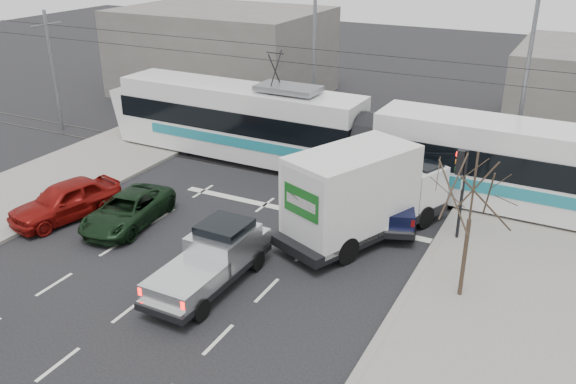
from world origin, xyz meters
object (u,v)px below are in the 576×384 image
at_px(street_lamp_far, 311,47).
at_px(red_car, 66,200).
at_px(silver_pickup, 214,257).
at_px(box_truck, 363,194).
at_px(navy_pickup, 389,194).
at_px(tram, 369,142).
at_px(bare_tree, 473,193).
at_px(green_car, 128,210).
at_px(street_lamp_near, 522,75).
at_px(traffic_signal, 461,175).

bearing_deg(street_lamp_far, red_car, -106.16).
bearing_deg(silver_pickup, street_lamp_far, 104.71).
height_order(box_truck, navy_pickup, box_truck).
bearing_deg(navy_pickup, tram, 103.69).
height_order(navy_pickup, red_car, navy_pickup).
xyz_separation_m(box_truck, navy_pickup, (0.40, 2.15, -0.78)).
distance_m(bare_tree, red_car, 16.43).
relative_size(navy_pickup, green_car, 1.15).
height_order(street_lamp_near, navy_pickup, street_lamp_near).
relative_size(traffic_signal, box_truck, 0.46).
height_order(silver_pickup, box_truck, box_truck).
xyz_separation_m(street_lamp_far, navy_pickup, (7.71, -8.69, -4.06)).
xyz_separation_m(street_lamp_near, green_car, (-13.09, -12.22, -4.46)).
bearing_deg(street_lamp_near, red_car, -140.81).
bearing_deg(navy_pickup, bare_tree, -69.34).
xyz_separation_m(street_lamp_near, navy_pickup, (-3.79, -6.69, -4.06)).
relative_size(street_lamp_near, tram, 0.32).
bearing_deg(box_truck, tram, 130.76).
distance_m(tram, silver_pickup, 11.05).
height_order(street_lamp_far, green_car, street_lamp_far).
height_order(bare_tree, traffic_signal, bare_tree).
bearing_deg(street_lamp_near, navy_pickup, -119.50).
bearing_deg(tram, red_car, -134.96).
bearing_deg(tram, silver_pickup, -96.75).
bearing_deg(bare_tree, red_car, -175.05).
bearing_deg(green_car, bare_tree, -3.88).
bearing_deg(box_truck, navy_pickup, 102.35).
xyz_separation_m(traffic_signal, tram, (-5.08, 4.07, -0.71)).
distance_m(traffic_signal, silver_pickup, 9.67).
distance_m(street_lamp_far, green_car, 14.99).
distance_m(green_car, red_car, 2.81).
bearing_deg(silver_pickup, navy_pickup, 65.10).
relative_size(bare_tree, traffic_signal, 1.39).
xyz_separation_m(street_lamp_far, box_truck, (7.31, -10.84, -3.28)).
distance_m(traffic_signal, street_lamp_near, 7.91).
relative_size(tram, green_car, 6.01).
bearing_deg(navy_pickup, silver_pickup, -135.35).
height_order(tram, silver_pickup, tram).
relative_size(street_lamp_far, green_car, 1.93).
bearing_deg(green_car, street_lamp_far, 76.63).
height_order(street_lamp_far, red_car, street_lamp_far).
relative_size(silver_pickup, navy_pickup, 1.02).
relative_size(silver_pickup, box_truck, 0.70).
relative_size(bare_tree, red_car, 1.06).
xyz_separation_m(traffic_signal, street_lamp_far, (-10.66, 9.50, 2.37)).
height_order(street_lamp_near, street_lamp_far, same).
bearing_deg(green_car, silver_pickup, -27.50).
xyz_separation_m(bare_tree, green_car, (-13.38, -0.72, -3.14)).
height_order(bare_tree, green_car, bare_tree).
relative_size(traffic_signal, red_car, 0.77).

